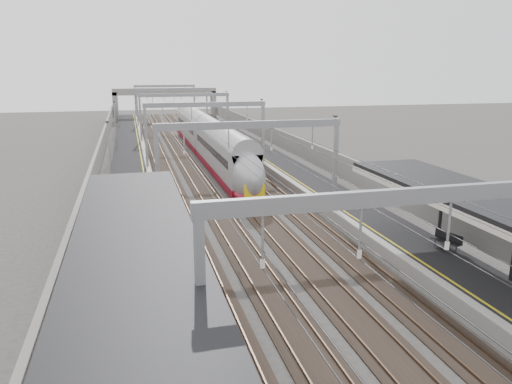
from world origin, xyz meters
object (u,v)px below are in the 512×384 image
train (209,143)px  bench (447,239)px  overbridge (165,96)px  signal_green (145,121)px

train → bench: bearing=-78.1°
overbridge → train: bearing=-88.3°
overbridge → bench: size_ratio=11.51×
overbridge → signal_green: bearing=-102.2°
bench → overbridge: bearing=96.1°
overbridge → signal_green: 24.75m
overbridge → train: (1.50, -50.34, -3.21)m
train → signal_green: bearing=104.3°
overbridge → signal_green: (-5.20, -24.02, -2.89)m
train → bench: 37.84m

